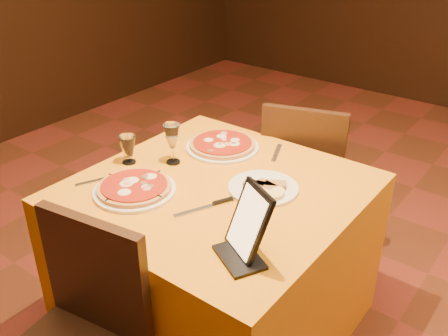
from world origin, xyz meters
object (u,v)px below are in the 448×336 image
Objects in this scene: pizza_far at (222,146)px; tablet at (249,221)px; pizza_near at (135,189)px; wine_glass at (172,143)px; water_glass at (128,150)px; chair_main_far at (306,174)px; main_table at (218,259)px.

pizza_far is 1.42× the size of tablet.
pizza_near is 0.30m from wine_glass.
wine_glass is 0.20m from water_glass.
chair_main_far is 0.62m from pizza_far.
pizza_far is at bearing 124.12° from main_table.
pizza_near is 0.96× the size of pizza_far.
tablet is at bearing -14.39° from water_glass.
pizza_far is 1.82× the size of wine_glass.
wine_glass reaches higher than water_glass.
tablet reaches higher than chair_main_far.
pizza_far is 0.80m from tablet.
tablet is at bearing -38.59° from main_table.
tablet reaches higher than pizza_near.
chair_main_far is 0.89m from wine_glass.
tablet is (0.63, -0.32, 0.03)m from wine_glass.
wine_glass reaches higher than pizza_near.
tablet is (0.35, -1.07, 0.41)m from chair_main_far.
main_table is 3.30× the size of pizza_near.
pizza_far is at bearing 56.50° from water_glass.
chair_main_far is at bearing 69.08° from wine_glass.
main_table is at bearing 169.52° from tablet.
pizza_near is at bearing -93.99° from pizza_far.
wine_glass is 0.71m from tablet.
water_glass is 0.53× the size of tablet.
pizza_near is at bearing -38.36° from water_glass.
tablet is at bearing -3.84° from pizza_near.
chair_main_far is at bearing 68.28° from pizza_far.
chair_main_far reaches higher than pizza_near.
wine_glass reaches higher than chair_main_far.
tablet is at bearing -27.01° from wine_glass.
chair_main_far reaches higher than water_glass.
chair_main_far is at bearing 136.08° from tablet.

